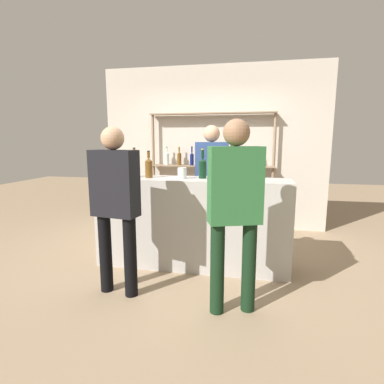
{
  "coord_description": "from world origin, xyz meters",
  "views": [
    {
      "loc": [
        0.7,
        -3.46,
        1.53
      ],
      "look_at": [
        0.0,
        0.0,
        0.92
      ],
      "focal_mm": 28.0,
      "sensor_mm": 36.0,
      "label": 1
    }
  ],
  "objects_px": {
    "ice_bucket": "(233,169)",
    "customer_right": "(235,203)",
    "counter_bottle_2": "(135,165)",
    "counter_bottle_3": "(121,167)",
    "counter_bottle_0": "(203,167)",
    "wine_glass": "(214,169)",
    "customer_left": "(115,199)",
    "counter_bottle_1": "(149,167)",
    "server_behind_counter": "(211,177)",
    "cork_jar": "(182,173)"
  },
  "relations": [
    {
      "from": "counter_bottle_2",
      "to": "counter_bottle_3",
      "type": "xyz_separation_m",
      "value": [
        -0.1,
        -0.17,
        -0.01
      ]
    },
    {
      "from": "customer_left",
      "to": "cork_jar",
      "type": "bearing_deg",
      "value": -23.28
    },
    {
      "from": "ice_bucket",
      "to": "customer_right",
      "type": "relative_size",
      "value": 0.13
    },
    {
      "from": "counter_bottle_1",
      "to": "wine_glass",
      "type": "bearing_deg",
      "value": 0.52
    },
    {
      "from": "counter_bottle_0",
      "to": "counter_bottle_1",
      "type": "height_order",
      "value": "counter_bottle_0"
    },
    {
      "from": "counter_bottle_0",
      "to": "counter_bottle_3",
      "type": "relative_size",
      "value": 1.06
    },
    {
      "from": "counter_bottle_3",
      "to": "customer_right",
      "type": "xyz_separation_m",
      "value": [
        1.39,
        -0.79,
        -0.21
      ]
    },
    {
      "from": "counter_bottle_0",
      "to": "counter_bottle_2",
      "type": "relative_size",
      "value": 0.97
    },
    {
      "from": "counter_bottle_1",
      "to": "counter_bottle_2",
      "type": "height_order",
      "value": "counter_bottle_2"
    },
    {
      "from": "wine_glass",
      "to": "counter_bottle_2",
      "type": "bearing_deg",
      "value": 177.06
    },
    {
      "from": "wine_glass",
      "to": "customer_right",
      "type": "height_order",
      "value": "customer_right"
    },
    {
      "from": "cork_jar",
      "to": "server_behind_counter",
      "type": "bearing_deg",
      "value": 71.79
    },
    {
      "from": "counter_bottle_3",
      "to": "server_behind_counter",
      "type": "xyz_separation_m",
      "value": [
        0.97,
        0.83,
        -0.19
      ]
    },
    {
      "from": "counter_bottle_2",
      "to": "customer_right",
      "type": "height_order",
      "value": "customer_right"
    },
    {
      "from": "counter_bottle_2",
      "to": "wine_glass",
      "type": "distance_m",
      "value": 1.0
    },
    {
      "from": "customer_left",
      "to": "server_behind_counter",
      "type": "relative_size",
      "value": 0.96
    },
    {
      "from": "counter_bottle_3",
      "to": "cork_jar",
      "type": "relative_size",
      "value": 2.49
    },
    {
      "from": "counter_bottle_1",
      "to": "ice_bucket",
      "type": "distance_m",
      "value": 1.01
    },
    {
      "from": "counter_bottle_1",
      "to": "wine_glass",
      "type": "relative_size",
      "value": 2.09
    },
    {
      "from": "counter_bottle_2",
      "to": "ice_bucket",
      "type": "bearing_deg",
      "value": 1.23
    },
    {
      "from": "counter_bottle_1",
      "to": "wine_glass",
      "type": "height_order",
      "value": "counter_bottle_1"
    },
    {
      "from": "counter_bottle_0",
      "to": "customer_right",
      "type": "height_order",
      "value": "customer_right"
    },
    {
      "from": "ice_bucket",
      "to": "counter_bottle_1",
      "type": "bearing_deg",
      "value": -175.18
    },
    {
      "from": "counter_bottle_1",
      "to": "customer_left",
      "type": "bearing_deg",
      "value": -94.75
    },
    {
      "from": "counter_bottle_1",
      "to": "server_behind_counter",
      "type": "xyz_separation_m",
      "value": [
        0.66,
        0.72,
        -0.19
      ]
    },
    {
      "from": "counter_bottle_3",
      "to": "cork_jar",
      "type": "height_order",
      "value": "counter_bottle_3"
    },
    {
      "from": "server_behind_counter",
      "to": "wine_glass",
      "type": "bearing_deg",
      "value": -0.47
    },
    {
      "from": "wine_glass",
      "to": "customer_left",
      "type": "bearing_deg",
      "value": -137.01
    },
    {
      "from": "wine_glass",
      "to": "customer_left",
      "type": "distance_m",
      "value": 1.2
    },
    {
      "from": "wine_glass",
      "to": "customer_left",
      "type": "xyz_separation_m",
      "value": [
        -0.86,
        -0.8,
        -0.23
      ]
    },
    {
      "from": "customer_right",
      "to": "server_behind_counter",
      "type": "relative_size",
      "value": 0.98
    },
    {
      "from": "counter_bottle_3",
      "to": "customer_left",
      "type": "distance_m",
      "value": 0.76
    },
    {
      "from": "customer_left",
      "to": "customer_right",
      "type": "xyz_separation_m",
      "value": [
        1.15,
        -0.11,
        0.03
      ]
    },
    {
      "from": "counter_bottle_0",
      "to": "counter_bottle_2",
      "type": "distance_m",
      "value": 0.85
    },
    {
      "from": "counter_bottle_2",
      "to": "counter_bottle_3",
      "type": "bearing_deg",
      "value": -119.87
    },
    {
      "from": "cork_jar",
      "to": "customer_left",
      "type": "bearing_deg",
      "value": -122.2
    },
    {
      "from": "counter_bottle_2",
      "to": "server_behind_counter",
      "type": "distance_m",
      "value": 1.11
    },
    {
      "from": "counter_bottle_1",
      "to": "counter_bottle_2",
      "type": "xyz_separation_m",
      "value": [
        -0.21,
        0.06,
        0.02
      ]
    },
    {
      "from": "counter_bottle_3",
      "to": "cork_jar",
      "type": "distance_m",
      "value": 0.73
    },
    {
      "from": "counter_bottle_2",
      "to": "customer_left",
      "type": "relative_size",
      "value": 0.22
    },
    {
      "from": "wine_glass",
      "to": "customer_right",
      "type": "relative_size",
      "value": 0.09
    },
    {
      "from": "cork_jar",
      "to": "server_behind_counter",
      "type": "xyz_separation_m",
      "value": [
        0.24,
        0.74,
        -0.13
      ]
    },
    {
      "from": "counter_bottle_1",
      "to": "wine_glass",
      "type": "distance_m",
      "value": 0.79
    },
    {
      "from": "counter_bottle_0",
      "to": "customer_right",
      "type": "relative_size",
      "value": 0.2
    },
    {
      "from": "counter_bottle_1",
      "to": "customer_left",
      "type": "distance_m",
      "value": 0.83
    },
    {
      "from": "counter_bottle_3",
      "to": "customer_right",
      "type": "height_order",
      "value": "customer_right"
    },
    {
      "from": "counter_bottle_0",
      "to": "counter_bottle_1",
      "type": "distance_m",
      "value": 0.65
    },
    {
      "from": "counter_bottle_1",
      "to": "counter_bottle_2",
      "type": "bearing_deg",
      "value": 164.08
    },
    {
      "from": "ice_bucket",
      "to": "counter_bottle_0",
      "type": "bearing_deg",
      "value": -176.86
    },
    {
      "from": "counter_bottle_0",
      "to": "wine_glass",
      "type": "height_order",
      "value": "counter_bottle_0"
    }
  ]
}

